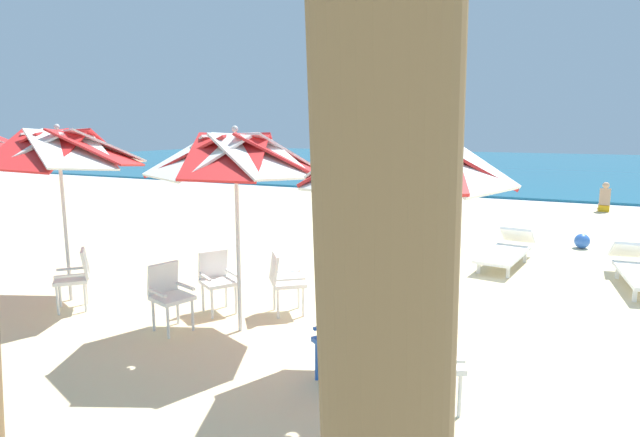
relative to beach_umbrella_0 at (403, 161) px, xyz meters
The scene contains 16 objects.
ground_plane 3.73m from the beach_umbrella_0, 84.68° to the left, with size 80.00×80.00×0.00m, color beige.
sea 32.99m from the beach_umbrella_0, 89.52° to the left, with size 80.00×36.00×0.10m, color #19607F.
surf_foam 14.79m from the beach_umbrella_0, 88.92° to the left, with size 80.00×0.70×0.01m, color white.
beach_umbrella_0 is the anchor object (origin of this frame).
plastic_chair_0 1.85m from the beach_umbrella_0, 142.99° to the right, with size 0.62×0.63×0.87m.
plastic_chair_1 1.90m from the beach_umbrella_0, 122.17° to the left, with size 0.57×0.55×0.87m.
plastic_chair_2 1.88m from the beach_umbrella_0, 47.94° to the right, with size 0.62×0.60×0.87m.
beach_umbrella_1 2.22m from the beach_umbrella_0, behind, with size 2.18×2.18×2.60m.
plastic_chair_3 3.49m from the beach_umbrella_0, 164.53° to the left, with size 0.62×0.61×0.87m.
plastic_chair_4 2.90m from the beach_umbrella_0, 150.72° to the left, with size 0.63×0.63×0.87m.
plastic_chair_5 3.51m from the beach_umbrella_0, behind, with size 0.58×0.55×0.87m.
beach_umbrella_2 5.21m from the beach_umbrella_0, behind, with size 2.40×2.40×2.63m.
plastic_chair_6 5.09m from the beach_umbrella_0, behind, with size 0.63×0.63×0.87m.
sun_lounger_1 5.59m from the beach_umbrella_0, 84.42° to the left, with size 0.92×2.21×0.62m.
beach_ball 7.92m from the beach_umbrella_0, 76.08° to the left, with size 0.32×0.32×0.32m, color blue.
beachgoer_seated 13.84m from the beach_umbrella_0, 79.34° to the left, with size 0.30×0.93×0.92m.
Camera 1 is at (1.20, -7.93, 2.58)m, focal length 29.28 mm.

